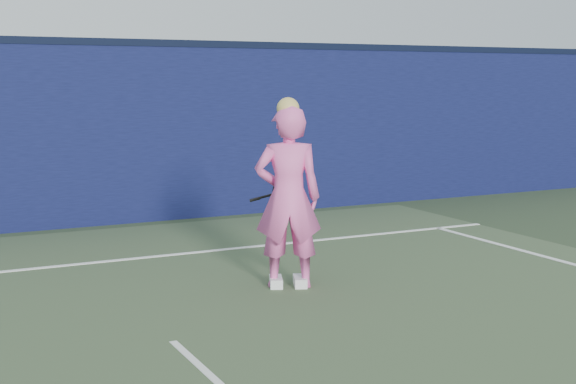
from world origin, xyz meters
TOP-DOWN VIEW (x-y plane):
  - backstop_wall at (0.00, 6.50)m, footprint 24.00×0.40m
  - wall_cap at (0.00, 6.50)m, footprint 24.00×0.42m
  - player at (1.56, 2.13)m, footprint 0.76×0.64m
  - racket at (1.70, 2.52)m, footprint 0.46×0.29m

SIDE VIEW (x-z plane):
  - racket at x=1.70m, z-range 0.75..1.03m
  - player at x=1.56m, z-range -0.03..1.83m
  - backstop_wall at x=0.00m, z-range 0.00..2.50m
  - wall_cap at x=0.00m, z-range 2.50..2.60m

